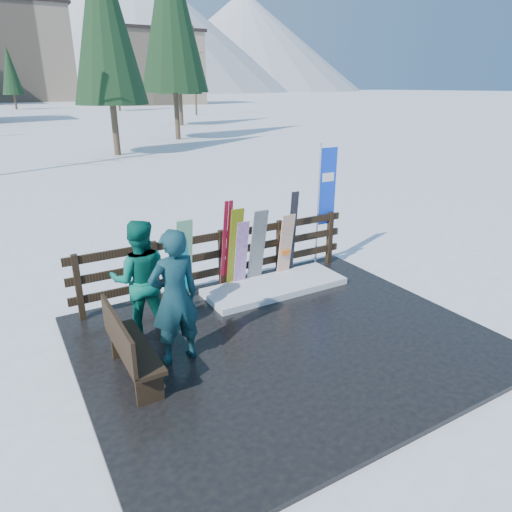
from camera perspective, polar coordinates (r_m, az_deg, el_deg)
ground at (r=7.25m, az=3.64°, el=-10.68°), size 700.00×700.00×0.00m
deck at (r=7.23m, az=3.65°, el=-10.41°), size 6.00×5.00×0.08m
fence at (r=8.66m, az=-4.31°, el=0.10°), size 5.60×0.10×1.15m
snow_patch at (r=8.77m, az=2.40°, el=-3.80°), size 2.74×1.00×0.12m
bench at (r=6.24m, az=-15.73°, el=-10.70°), size 0.41×1.50×0.97m
snowboard_0 at (r=8.12m, az=-9.45°, el=-1.23°), size 0.26×0.21×1.40m
snowboard_1 at (r=8.12m, az=-8.96°, el=-0.62°), size 0.29×0.27×1.55m
snowboard_2 at (r=8.49m, az=-2.65°, el=0.82°), size 0.26×0.31×1.62m
snowboard_3 at (r=8.59m, az=-1.87°, el=0.13°), size 0.25×0.25×1.35m
snowboard_4 at (r=8.73m, az=0.18°, el=1.06°), size 0.31×0.31×1.53m
snowboard_5 at (r=9.08m, az=3.72°, el=1.21°), size 0.29×0.23×1.35m
ski_pair_a at (r=8.46m, az=-3.75°, el=1.28°), size 0.16×0.33×1.77m
ski_pair_b at (r=9.18m, az=4.52°, el=2.75°), size 0.17×0.18×1.76m
rental_flag at (r=9.69m, az=8.64°, el=7.99°), size 0.45×0.04×2.60m
person_front at (r=6.32m, az=-10.12°, el=-5.10°), size 0.73×0.49×1.94m
person_back at (r=7.11m, az=-14.23°, el=-2.84°), size 1.08×0.96×1.86m
trees at (r=52.19m, az=-24.29°, el=21.15°), size 42.11×68.83×13.23m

